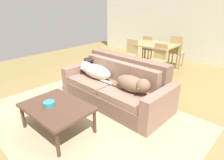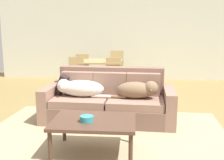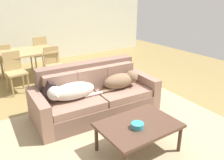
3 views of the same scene
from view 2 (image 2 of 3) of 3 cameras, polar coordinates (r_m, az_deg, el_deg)
ground_plane at (r=4.78m, az=1.51°, el=-8.32°), size 10.00×10.00×0.00m
back_partition at (r=8.51m, az=3.12°, el=9.30°), size 8.00×0.12×2.70m
area_rug at (r=4.07m, az=-1.66°, el=-11.67°), size 3.75×2.80×0.01m
couch at (r=4.72m, az=-0.55°, el=-4.37°), size 2.24×1.07×0.88m
dog_on_left_cushion at (r=4.63m, az=-6.92°, el=-1.68°), size 0.93×0.35×0.30m
dog_on_right_cushion at (r=4.49m, az=5.55°, el=-2.05°), size 0.80×0.38×0.30m
throw_pillow_by_left_arm at (r=4.89m, az=-10.15°, el=-0.90°), size 0.31×0.39×0.38m
coffee_table at (r=3.45m, az=-3.84°, el=-9.05°), size 1.04×0.74×0.44m
bowl_on_coffee_table at (r=3.38m, az=-5.32°, el=-8.10°), size 0.17×0.17×0.07m
dining_table at (r=7.00m, az=-3.01°, el=3.55°), size 1.23×0.97×0.75m
dining_chair_near_left at (r=6.53m, az=-7.59°, el=1.37°), size 0.44×0.44×0.89m
dining_chair_near_right at (r=6.44m, az=0.24°, el=1.24°), size 0.42×0.42×0.88m
dining_chair_far_left at (r=7.61m, az=-5.98°, el=2.62°), size 0.42×0.42×0.88m
dining_chair_far_right at (r=7.53m, az=1.00°, el=2.92°), size 0.43×0.43×0.98m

